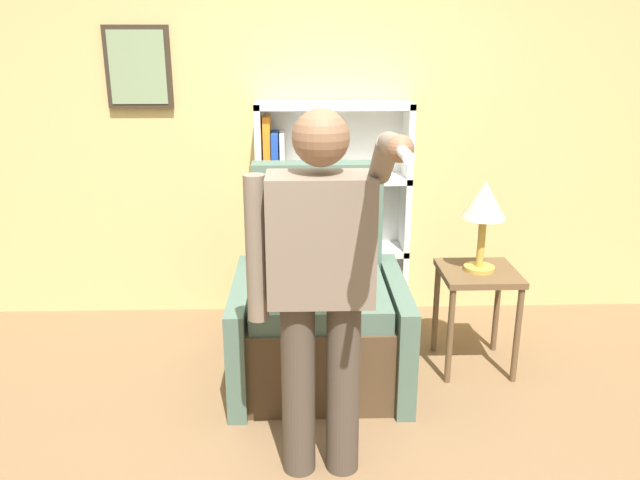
{
  "coord_description": "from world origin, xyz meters",
  "views": [
    {
      "loc": [
        -0.04,
        -2.24,
        1.9
      ],
      "look_at": [
        0.05,
        0.6,
        0.98
      ],
      "focal_mm": 35.0,
      "sensor_mm": 36.0,
      "label": 1
    }
  ],
  "objects_px": {
    "armchair": "(319,314)",
    "side_table": "(477,288)",
    "bookcase": "(319,218)",
    "table_lamp": "(484,205)",
    "person_standing": "(320,278)"
  },
  "relations": [
    {
      "from": "armchair",
      "to": "side_table",
      "type": "distance_m",
      "value": 0.94
    },
    {
      "from": "bookcase",
      "to": "side_table",
      "type": "relative_size",
      "value": 2.44
    },
    {
      "from": "bookcase",
      "to": "table_lamp",
      "type": "relative_size",
      "value": 2.86
    },
    {
      "from": "bookcase",
      "to": "person_standing",
      "type": "distance_m",
      "value": 1.7
    },
    {
      "from": "person_standing",
      "to": "side_table",
      "type": "height_order",
      "value": "person_standing"
    },
    {
      "from": "armchair",
      "to": "side_table",
      "type": "height_order",
      "value": "armchair"
    },
    {
      "from": "bookcase",
      "to": "person_standing",
      "type": "bearing_deg",
      "value": -91.46
    },
    {
      "from": "bookcase",
      "to": "table_lamp",
      "type": "bearing_deg",
      "value": -39.32
    },
    {
      "from": "armchair",
      "to": "person_standing",
      "type": "distance_m",
      "value": 1.06
    },
    {
      "from": "bookcase",
      "to": "side_table",
      "type": "height_order",
      "value": "bookcase"
    },
    {
      "from": "person_standing",
      "to": "side_table",
      "type": "xyz_separation_m",
      "value": [
        0.95,
        0.94,
        -0.44
      ]
    },
    {
      "from": "armchair",
      "to": "side_table",
      "type": "xyz_separation_m",
      "value": [
        0.93,
        0.05,
        0.13
      ]
    },
    {
      "from": "armchair",
      "to": "table_lamp",
      "type": "bearing_deg",
      "value": 2.87
    },
    {
      "from": "bookcase",
      "to": "side_table",
      "type": "bearing_deg",
      "value": -39.32
    },
    {
      "from": "table_lamp",
      "to": "person_standing",
      "type": "bearing_deg",
      "value": -135.37
    }
  ]
}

